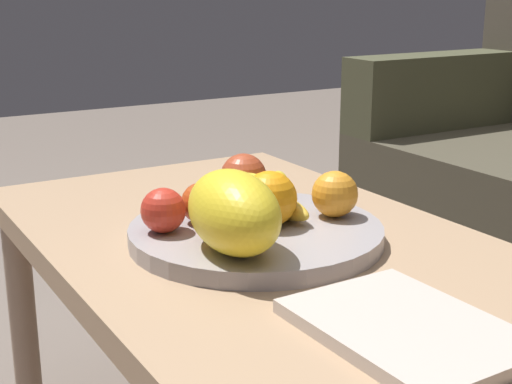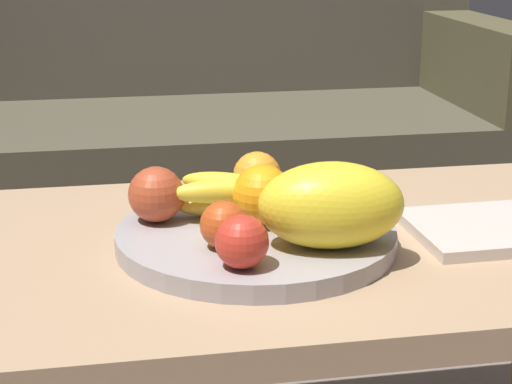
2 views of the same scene
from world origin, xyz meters
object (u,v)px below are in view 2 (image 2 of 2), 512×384
(orange_front, at_px, (263,195))
(melon_large_front, at_px, (331,205))
(coffee_table, at_px, (291,274))
(couch, at_px, (186,141))
(banana_bunch, at_px, (235,196))
(apple_right, at_px, (242,242))
(apple_left, at_px, (224,225))
(apple_front, at_px, (156,194))
(fruit_bowl, at_px, (256,237))
(magazine, at_px, (502,228))
(orange_left, at_px, (257,176))

(orange_front, bearing_deg, melon_large_front, -54.54)
(coffee_table, bearing_deg, couch, 91.38)
(banana_bunch, bearing_deg, couch, 87.69)
(orange_front, bearing_deg, apple_right, -109.88)
(banana_bunch, bearing_deg, apple_left, -105.70)
(couch, height_order, apple_front, couch)
(orange_front, bearing_deg, couch, 89.36)
(banana_bunch, bearing_deg, coffee_table, -21.95)
(apple_left, bearing_deg, apple_front, 123.35)
(melon_large_front, bearing_deg, fruit_bowl, 134.43)
(couch, relative_size, melon_large_front, 9.40)
(magazine, bearing_deg, orange_left, 155.41)
(apple_left, bearing_deg, coffee_table, 36.83)
(couch, height_order, orange_left, couch)
(coffee_table, relative_size, apple_right, 17.30)
(apple_front, bearing_deg, coffee_table, -11.39)
(melon_large_front, bearing_deg, banana_bunch, 128.55)
(orange_left, distance_m, apple_left, 0.20)
(couch, height_order, melon_large_front, couch)
(apple_left, bearing_deg, fruit_bowl, 50.38)
(coffee_table, bearing_deg, fruit_bowl, -163.42)
(coffee_table, bearing_deg, apple_left, -143.17)
(apple_front, xyz_separation_m, apple_left, (0.07, -0.11, -0.01))
(apple_front, height_order, banana_bunch, apple_front)
(melon_large_front, height_order, apple_left, melon_large_front)
(orange_front, relative_size, banana_bunch, 0.49)
(melon_large_front, bearing_deg, apple_front, 147.24)
(fruit_bowl, height_order, orange_left, orange_left)
(orange_left, relative_size, apple_front, 0.93)
(fruit_bowl, bearing_deg, orange_left, 78.97)
(melon_large_front, bearing_deg, orange_left, 105.14)
(fruit_bowl, distance_m, orange_left, 0.13)
(orange_left, height_order, magazine, orange_left)
(couch, distance_m, apple_right, 1.32)
(coffee_table, height_order, melon_large_front, melon_large_front)
(couch, xyz_separation_m, fruit_bowl, (-0.02, -1.18, 0.17))
(banana_bunch, bearing_deg, orange_front, -43.42)
(melon_large_front, height_order, apple_right, melon_large_front)
(apple_front, distance_m, magazine, 0.48)
(fruit_bowl, height_order, magazine, fruit_bowl)
(apple_left, bearing_deg, magazine, 6.85)
(fruit_bowl, bearing_deg, coffee_table, 16.58)
(melon_large_front, distance_m, magazine, 0.28)
(orange_left, bearing_deg, apple_front, -154.62)
(apple_right, bearing_deg, banana_bunch, 83.84)
(fruit_bowl, distance_m, banana_bunch, 0.07)
(couch, height_order, apple_left, couch)
(orange_front, distance_m, banana_bunch, 0.05)
(fruit_bowl, bearing_deg, orange_front, 51.49)
(coffee_table, relative_size, banana_bunch, 6.66)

